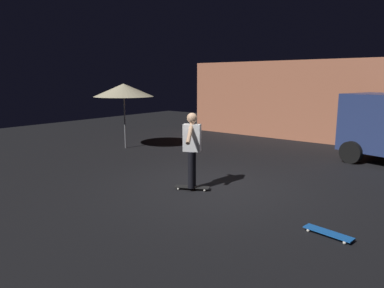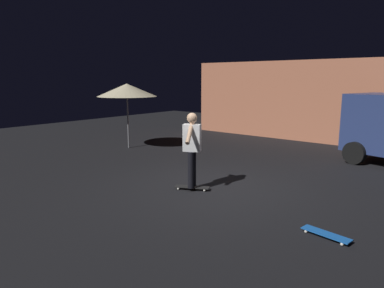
# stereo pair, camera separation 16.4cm
# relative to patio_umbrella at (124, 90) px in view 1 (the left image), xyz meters

# --- Properties ---
(ground_plane) EXTENTS (28.00, 28.00, 0.00)m
(ground_plane) POSITION_rel_patio_umbrella_xyz_m (5.16, -1.85, -2.07)
(ground_plane) COLOR black
(low_building) EXTENTS (11.00, 3.45, 3.19)m
(low_building) POSITION_rel_patio_umbrella_xyz_m (4.71, 7.01, -0.48)
(low_building) COLOR #B76B4C
(low_building) RESTS_ON ground_plane
(patio_umbrella) EXTENTS (2.10, 2.10, 2.30)m
(patio_umbrella) POSITION_rel_patio_umbrella_xyz_m (0.00, 0.00, 0.00)
(patio_umbrella) COLOR slate
(patio_umbrella) RESTS_ON ground_plane
(skateboard_ridden) EXTENTS (0.78, 0.54, 0.07)m
(skateboard_ridden) POSITION_rel_patio_umbrella_xyz_m (4.88, -2.32, -2.02)
(skateboard_ridden) COLOR black
(skateboard_ridden) RESTS_ON ground_plane
(skateboard_spare) EXTENTS (0.80, 0.32, 0.07)m
(skateboard_spare) POSITION_rel_patio_umbrella_xyz_m (8.06, -2.86, -2.02)
(skateboard_spare) COLOR #1959B2
(skateboard_spare) RESTS_ON ground_plane
(skater) EXTENTS (0.53, 0.91, 1.67)m
(skater) POSITION_rel_patio_umbrella_xyz_m (4.88, -2.32, -1.04)
(skater) COLOR black
(skater) RESTS_ON skateboard_ridden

